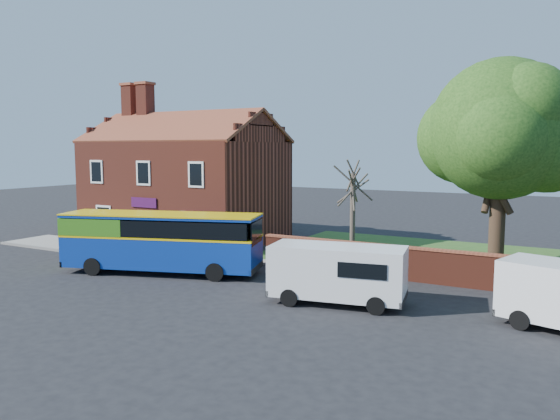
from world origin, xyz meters
The scene contains 10 objects.
ground centered at (0.00, 0.00, 0.00)m, with size 120.00×120.00×0.00m, color black.
pavement centered at (-7.00, 5.75, 0.06)m, with size 18.00×3.50×0.12m, color gray.
kerb centered at (-7.00, 4.00, 0.07)m, with size 18.00×0.15×0.14m, color slate.
grass_strip centered at (13.00, 13.00, 0.02)m, with size 26.00×12.00×0.04m, color #426B28.
shop_building centered at (-7.02, 11.50, 3.41)m, with size 12.30×8.13×10.50m.
boundary_wall centered at (13.00, 7.00, 0.81)m, with size 22.00×0.38×1.60m.
bus centered at (-1.76, 2.60, 1.67)m, with size 9.92×5.28×2.94m.
van_near centered at (8.18, 1.93, 1.29)m, with size 5.51×2.98×2.29m.
large_tree centered at (12.94, 10.71, 6.78)m, with size 8.49×6.71×10.35m.
bare_tree centered at (5.85, 9.34, 2.68)m, with size 1.96×2.34×5.23m.
Camera 1 is at (16.36, -17.47, 6.06)m, focal length 35.00 mm.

